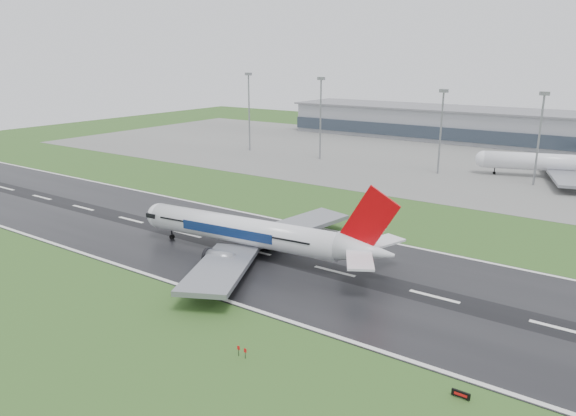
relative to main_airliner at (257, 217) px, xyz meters
The scene contains 11 objects.
ground 19.42m from the main_airliner, ahead, with size 520.00×520.00×0.00m, color #2A4F1D.
runway 19.40m from the main_airliner, ahead, with size 400.00×45.00×0.10m, color black.
apron 128.52m from the main_airliner, 82.28° to the left, with size 400.00×130.00×0.08m, color slate.
terminal 187.86m from the main_airliner, 84.74° to the left, with size 240.00×36.00×15.00m, color gray.
main_airliner is the anchor object (origin of this frame).
parked_airliner 124.49m from the main_airliner, 72.10° to the left, with size 57.57×53.60×16.87m, color silver, non-canonical shape.
runway_sign 56.19m from the main_airliner, 25.70° to the right, with size 2.30×0.26×1.04m, color black, non-canonical shape.
floodmast_0 132.33m from the main_airliner, 129.41° to the left, with size 0.64×0.64×32.51m, color gray.
floodmast_1 112.75m from the main_airliner, 114.90° to the left, with size 0.64×0.64×31.45m, color gray.
floodmast_2 102.23m from the main_airliner, 88.94° to the left, with size 0.64×0.64×28.42m, color gray.
floodmast_3 107.66m from the main_airliner, 71.68° to the left, with size 0.64×0.64×28.69m, color gray.
Camera 1 is at (47.97, -85.06, 40.37)m, focal length 33.54 mm.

